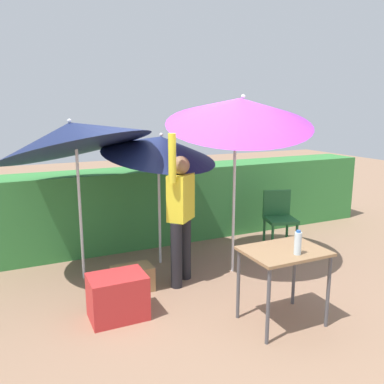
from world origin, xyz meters
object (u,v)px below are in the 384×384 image
object	(u,v)px
person_vendor	(181,211)
crate_cardboard	(133,279)
folding_table	(284,259)
bottle_water	(298,243)
cooler_box	(118,297)
umbrella_rainbow	(160,147)
umbrella_yellow	(73,136)
umbrella_orange	(239,111)
chair_plastic	(279,216)

from	to	relation	value
person_vendor	crate_cardboard	world-z (taller)	person_vendor
folding_table	bottle_water	distance (m)	0.26
crate_cardboard	folding_table	world-z (taller)	folding_table
cooler_box	bottle_water	distance (m)	1.92
crate_cardboard	cooler_box	bearing A→B (deg)	-120.68
person_vendor	bottle_water	size ratio (longest dim) A/B	7.83
crate_cardboard	folding_table	xyz separation A→B (m)	(1.17, -1.34, 0.54)
umbrella_rainbow	umbrella_yellow	distance (m)	1.16
umbrella_orange	umbrella_yellow	size ratio (longest dim) A/B	1.12
umbrella_orange	person_vendor	size ratio (longest dim) A/B	1.38
crate_cardboard	bottle_water	bearing A→B (deg)	-51.27
cooler_box	crate_cardboard	distance (m)	0.64
chair_plastic	bottle_water	world-z (taller)	bottle_water
person_vendor	crate_cardboard	xyz separation A→B (m)	(-0.62, 0.04, -0.79)
umbrella_orange	umbrella_yellow	bearing A→B (deg)	162.40
bottle_water	umbrella_yellow	bearing A→B (deg)	129.32
crate_cardboard	umbrella_rainbow	bearing A→B (deg)	47.49
crate_cardboard	bottle_water	size ratio (longest dim) A/B	1.97
umbrella_orange	crate_cardboard	xyz separation A→B (m)	(-1.42, 0.03, -1.97)
chair_plastic	cooler_box	world-z (taller)	chair_plastic
cooler_box	bottle_water	size ratio (longest dim) A/B	2.43
umbrella_rainbow	umbrella_orange	distance (m)	1.16
umbrella_yellow	crate_cardboard	size ratio (longest dim) A/B	4.93
umbrella_yellow	umbrella_orange	bearing A→B (deg)	-17.60
umbrella_rainbow	crate_cardboard	xyz separation A→B (m)	(-0.63, -0.69, -1.50)
umbrella_yellow	folding_table	bearing A→B (deg)	-49.08
person_vendor	folding_table	distance (m)	1.44
umbrella_orange	cooler_box	world-z (taller)	umbrella_orange
person_vendor	bottle_water	bearing A→B (deg)	-68.09
umbrella_rainbow	person_vendor	size ratio (longest dim) A/B	1.05
person_vendor	folding_table	size ratio (longest dim) A/B	2.35
chair_plastic	cooler_box	distance (m)	3.04
umbrella_orange	folding_table	world-z (taller)	umbrella_orange
umbrella_rainbow	crate_cardboard	distance (m)	1.76
folding_table	bottle_water	xyz separation A→B (m)	(0.03, -0.15, 0.21)
umbrella_yellow	bottle_water	distance (m)	2.85
person_vendor	chair_plastic	size ratio (longest dim) A/B	2.11
person_vendor	folding_table	bearing A→B (deg)	-67.03
umbrella_rainbow	chair_plastic	size ratio (longest dim) A/B	2.23
umbrella_yellow	crate_cardboard	world-z (taller)	umbrella_yellow
cooler_box	umbrella_yellow	bearing A→B (deg)	99.11
person_vendor	cooler_box	world-z (taller)	person_vendor
umbrella_rainbow	folding_table	xyz separation A→B (m)	(0.54, -2.03, -0.96)
umbrella_rainbow	cooler_box	size ratio (longest dim) A/B	3.40
crate_cardboard	person_vendor	bearing A→B (deg)	-3.93
umbrella_rainbow	umbrella_orange	size ratio (longest dim) A/B	0.76
umbrella_yellow	chair_plastic	size ratio (longest dim) A/B	2.62
umbrella_rainbow	umbrella_yellow	size ratio (longest dim) A/B	0.85
umbrella_orange	chair_plastic	size ratio (longest dim) A/B	2.92
umbrella_rainbow	chair_plastic	distance (m)	2.21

